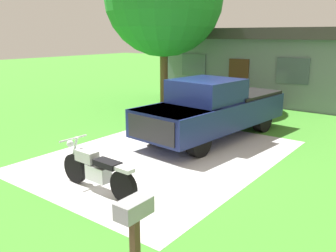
{
  "coord_description": "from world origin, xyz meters",
  "views": [
    {
      "loc": [
        5.7,
        -7.35,
        3.22
      ],
      "look_at": [
        0.23,
        -0.16,
        0.9
      ],
      "focal_mm": 38.33,
      "sensor_mm": 36.0,
      "label": 1
    }
  ],
  "objects_px": {
    "mailbox": "(134,221)",
    "neighbor_house": "(261,62)",
    "motorcycle": "(97,170)",
    "pickup_truck": "(215,108)"
  },
  "relations": [
    {
      "from": "mailbox",
      "to": "neighbor_house",
      "type": "distance_m",
      "value": 15.83
    },
    {
      "from": "motorcycle",
      "to": "neighbor_house",
      "type": "distance_m",
      "value": 13.56
    },
    {
      "from": "neighbor_house",
      "to": "motorcycle",
      "type": "bearing_deg",
      "value": -80.66
    },
    {
      "from": "pickup_truck",
      "to": "neighbor_house",
      "type": "relative_size",
      "value": 0.6
    },
    {
      "from": "mailbox",
      "to": "pickup_truck",
      "type": "bearing_deg",
      "value": 112.4
    },
    {
      "from": "pickup_truck",
      "to": "neighbor_house",
      "type": "distance_m",
      "value": 8.51
    },
    {
      "from": "motorcycle",
      "to": "pickup_truck",
      "type": "relative_size",
      "value": 0.38
    },
    {
      "from": "neighbor_house",
      "to": "mailbox",
      "type": "bearing_deg",
      "value": -72.15
    },
    {
      "from": "pickup_truck",
      "to": "neighbor_house",
      "type": "height_order",
      "value": "neighbor_house"
    },
    {
      "from": "pickup_truck",
      "to": "mailbox",
      "type": "xyz_separation_m",
      "value": [
        2.81,
        -6.83,
        0.03
      ]
    }
  ]
}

